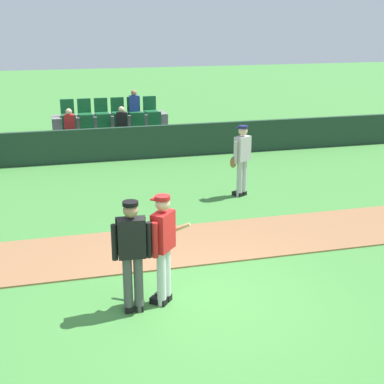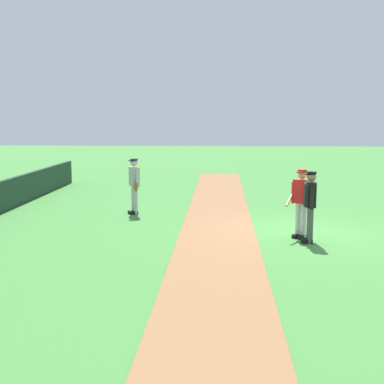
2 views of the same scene
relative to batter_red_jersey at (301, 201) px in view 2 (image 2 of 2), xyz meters
The scene contains 5 objects.
ground_plane 1.09m from the batter_red_jersey, 10.80° to the right, with size 80.00×80.00×0.00m, color #42843A.
infield_dirt_path 2.37m from the batter_red_jersey, 76.68° to the left, with size 28.00×2.00×0.03m, color #936642.
batter_red_jersey is the anchor object (origin of this frame).
umpire_home_plate 0.52m from the batter_red_jersey, 165.08° to the right, with size 0.59×0.32×1.76m.
runner_grey_jersey 5.60m from the batter_red_jersey, 58.14° to the left, with size 0.64×0.43×1.76m.
Camera 2 is at (-13.38, 2.12, 3.08)m, focal length 47.85 mm.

